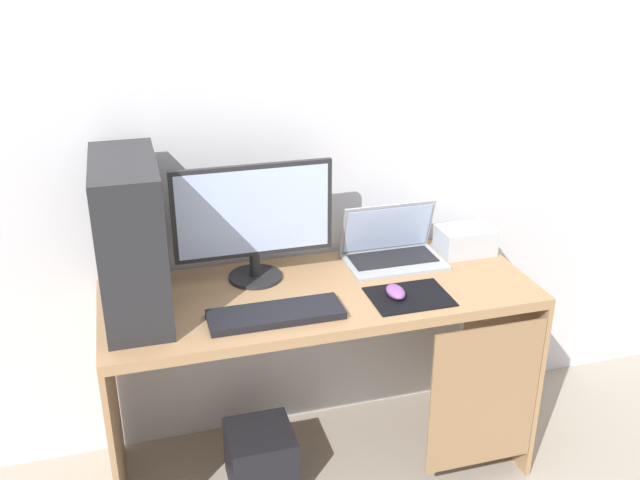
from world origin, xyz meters
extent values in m
plane|color=#9E9384|center=(0.00, 0.00, 0.00)|extent=(8.00, 8.00, 0.00)
cube|color=silver|center=(0.00, 0.32, 1.30)|extent=(4.00, 0.04, 2.60)
cube|color=#A37A51|center=(0.00, 0.00, 0.71)|extent=(1.44, 0.56, 0.03)
cube|color=#A37A51|center=(-0.71, 0.00, 0.35)|extent=(0.02, 0.56, 0.70)
cube|color=#A37A51|center=(0.71, 0.00, 0.35)|extent=(0.02, 0.56, 0.70)
cube|color=#96704B|center=(0.50, -0.27, 0.38)|extent=(0.40, 0.01, 0.56)
cube|color=#232326|center=(-0.59, 0.02, 0.98)|extent=(0.19, 0.45, 0.49)
cylinder|color=#232326|center=(-0.19, 0.14, 0.74)|extent=(0.18, 0.18, 0.01)
cylinder|color=#232326|center=(-0.19, 0.14, 0.78)|extent=(0.04, 0.04, 0.08)
cube|color=#232326|center=(-0.19, 0.13, 0.98)|extent=(0.54, 0.02, 0.32)
cube|color=#B2C6EA|center=(-0.19, 0.12, 0.98)|extent=(0.51, 0.00, 0.29)
cube|color=#9EA3A8|center=(0.31, 0.12, 0.74)|extent=(0.35, 0.22, 0.01)
cube|color=black|center=(0.31, 0.14, 0.74)|extent=(0.31, 0.14, 0.00)
cube|color=#9EA3A8|center=(0.31, 0.20, 0.84)|extent=(0.35, 0.06, 0.20)
cube|color=#ADC1E5|center=(0.31, 0.19, 0.84)|extent=(0.32, 0.05, 0.17)
cube|color=#B7BCC6|center=(0.60, 0.14, 0.78)|extent=(0.20, 0.14, 0.10)
cube|color=black|center=(-0.18, -0.15, 0.74)|extent=(0.42, 0.14, 0.02)
cube|color=black|center=(0.27, -0.14, 0.73)|extent=(0.26, 0.20, 0.00)
ellipsoid|color=#8C4C99|center=(0.22, -0.13, 0.75)|extent=(0.06, 0.10, 0.03)
cube|color=black|center=(-0.23, -0.05, 0.11)|extent=(0.23, 0.23, 0.23)
camera|label=1|loc=(-0.58, -2.04, 1.84)|focal=40.07mm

